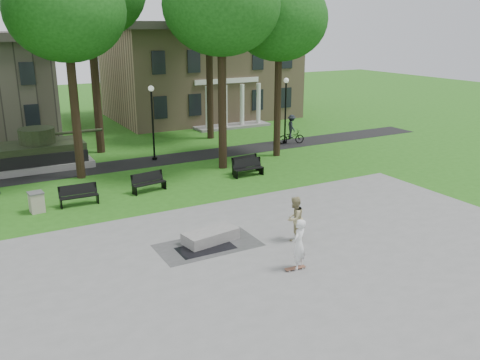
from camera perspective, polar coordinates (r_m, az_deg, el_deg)
The scene contains 22 objects.
ground at distance 22.15m, azimuth -0.05°, elevation -4.96°, with size 120.00×120.00×0.00m, color #235A15.
plaza at distance 18.31m, azimuth 7.60°, elevation -10.02°, with size 22.00×16.00×0.02m, color gray.
footpath at distance 32.67m, azimuth -10.21°, elevation 2.03°, with size 44.00×2.60×0.01m, color black.
building_right at distance 48.46m, azimuth -4.54°, elevation 12.26°, with size 17.00×12.00×8.60m.
tree_1 at distance 29.03m, azimuth -18.99°, elevation 17.45°, with size 6.20×6.20×11.63m.
tree_2 at distance 29.72m, azimuth -2.11°, elevation 18.97°, with size 6.60×6.60×12.16m.
tree_3 at distance 32.82m, azimuth 4.45°, elevation 17.49°, with size 6.00×6.00×11.19m.
tree_5 at distance 38.23m, azimuth -3.57°, elevation 19.03°, with size 6.40×6.40×12.44m.
lamp_mid at distance 32.51m, azimuth -9.80°, elevation 7.02°, with size 0.36×0.36×4.73m.
lamp_right at distance 36.94m, azimuth 5.14°, elevation 8.37°, with size 0.36×0.36×4.73m.
tank_monument at distance 33.05m, azimuth -22.08°, elevation 2.74°, with size 7.45×3.40×2.40m.
puddle at distance 19.84m, azimuth -3.87°, elevation -7.65°, with size 2.20×1.20×0.00m, color black.
concrete_block at distance 20.36m, azimuth -3.32°, elevation -6.28°, with size 2.20×1.00×0.45m, color gray.
skateboard at distance 18.28m, azimuth 6.20°, elevation -9.86°, with size 0.78×0.20×0.07m, color brown.
skateboarder at distance 17.98m, azimuth 6.60°, elevation -7.19°, with size 0.68×0.44×1.86m, color white.
friend_watching at distance 20.33m, azimuth 6.15°, elevation -4.32°, with size 0.88×0.68×1.81m, color tan.
cyclist at distance 37.16m, azimuth 5.79°, elevation 5.39°, with size 2.02×1.21×2.12m.
park_bench_0 at distance 25.49m, azimuth -17.68°, elevation -1.56°, with size 1.81×0.56×1.00m.
park_bench_1 at distance 26.70m, azimuth -10.23°, elevation -0.18°, with size 1.85×0.81×1.00m.
park_bench_2 at distance 29.00m, azimuth 0.89°, elevation 1.46°, with size 1.80×0.53×1.00m.
park_bench_3 at distance 29.66m, azimuth 0.66°, elevation 1.82°, with size 1.84×0.76×1.00m.
trash_bin at distance 25.20m, azimuth -21.88°, elevation -2.30°, with size 0.72×0.72×0.96m.
Camera 1 is at (-9.86, -18.03, 8.27)m, focal length 38.00 mm.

